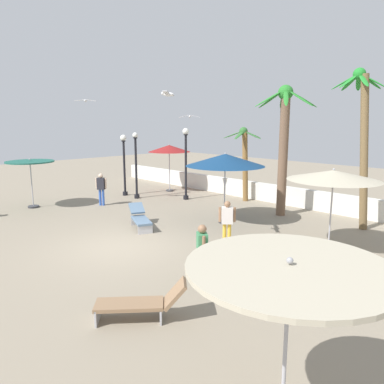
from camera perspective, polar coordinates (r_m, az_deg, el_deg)
ground_plane at (r=12.53m, az=-10.99°, el=-8.29°), size 56.00×56.00×0.00m
boundary_wall at (r=19.04m, az=13.32°, el=-0.37°), size 25.20×0.30×0.91m
patio_umbrella_0 at (r=14.71m, az=5.15°, el=4.92°), size 3.15×3.15×2.85m
patio_umbrella_1 at (r=4.50m, az=14.74°, el=-12.94°), size 2.40×2.40×2.55m
patio_umbrella_2 at (r=12.07m, az=21.02°, el=2.36°), size 2.79×2.79×2.67m
patio_umbrella_3 at (r=19.00m, az=-23.73°, el=3.81°), size 2.18×2.18×2.36m
patio_umbrella_4 at (r=21.60m, az=-3.54°, el=6.68°), size 2.45×2.45×2.77m
palm_tree_1 at (r=15.26m, az=24.86°, el=8.30°), size 1.85×1.84×6.01m
palm_tree_2 at (r=19.16m, az=8.12°, el=5.74°), size 2.02×2.05×3.79m
palm_tree_3 at (r=16.31m, az=14.00°, el=8.21°), size 2.88×2.56×5.56m
lamp_post_0 at (r=20.70m, az=-10.45°, el=4.94°), size 0.34×0.34×3.36m
lamp_post_1 at (r=19.26m, az=-0.96°, el=5.20°), size 0.33×0.33×3.73m
lamp_post_2 at (r=19.78m, az=-8.65°, el=4.31°), size 0.28×0.28×3.51m
lounge_chair_0 at (r=14.46m, az=-8.04°, el=-3.93°), size 1.91×1.26×0.82m
lounge_chair_1 at (r=8.03m, az=-7.79°, el=-16.57°), size 1.64×1.79×0.83m
guest_0 at (r=18.54m, az=-13.85°, el=0.87°), size 0.46×0.41×1.59m
guest_2 at (r=9.22m, az=1.57°, el=-8.85°), size 0.47×0.41×1.59m
guest_3 at (r=12.16m, az=5.45°, el=-4.21°), size 0.43×0.42×1.53m
seagull_0 at (r=23.17m, az=-0.36°, el=11.61°), size 1.05×1.00×0.18m
seagull_1 at (r=18.28m, az=-16.14°, el=13.43°), size 0.73×0.86×0.14m
seagull_2 at (r=11.21m, az=-3.75°, el=14.87°), size 0.75×0.92×0.14m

